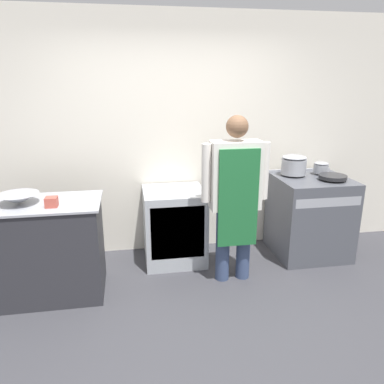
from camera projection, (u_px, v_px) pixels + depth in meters
ground_plane at (201, 331)px, 3.07m from camera, size 14.00×14.00×0.00m
wall_back at (173, 137)px, 4.26m from camera, size 8.00×0.05×2.70m
prep_counter at (42, 250)px, 3.47m from camera, size 1.13×0.64×0.92m
stove at (309, 216)px, 4.33m from camera, size 0.80×0.77×0.94m
fridge_unit at (174, 226)px, 4.17m from camera, size 0.66×0.64×0.82m
person_cook at (235, 190)px, 3.61m from camera, size 0.66×0.24×1.67m
mixing_bowl at (18, 199)px, 3.30m from camera, size 0.36×0.36×0.09m
plastic_tub at (51, 202)px, 3.23m from camera, size 0.10×0.10×0.09m
stock_pot at (294, 165)px, 4.26m from camera, size 0.28×0.28×0.22m
saute_pan at (333, 177)px, 4.09m from camera, size 0.30×0.30×0.04m
sauce_pot at (321, 167)px, 4.33m from camera, size 0.17×0.17×0.13m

